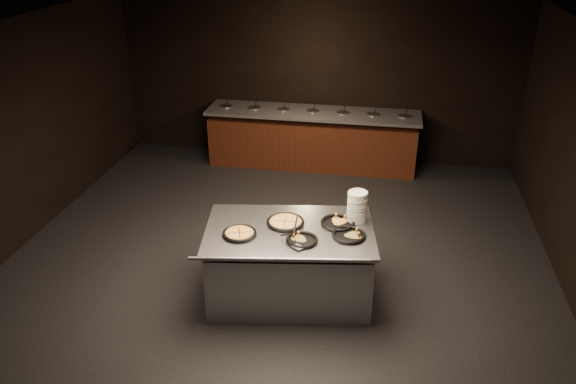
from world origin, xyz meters
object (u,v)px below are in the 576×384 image
(pan_veggie_whole, at_px, (240,233))
(pan_cheese_whole, at_px, (285,222))
(plate_stack, at_px, (357,207))
(serving_counter, at_px, (289,265))

(pan_veggie_whole, height_order, pan_cheese_whole, same)
(plate_stack, bearing_deg, serving_counter, -154.61)
(pan_veggie_whole, bearing_deg, serving_counter, 21.54)
(plate_stack, distance_m, pan_cheese_whole, 0.83)
(serving_counter, height_order, pan_cheese_whole, pan_cheese_whole)
(plate_stack, xyz_separation_m, pan_cheese_whole, (-0.79, -0.21, -0.16))
(serving_counter, bearing_deg, plate_stack, 16.62)
(pan_veggie_whole, xyz_separation_m, pan_cheese_whole, (0.45, 0.34, 0.00))
(plate_stack, bearing_deg, pan_veggie_whole, -156.20)
(plate_stack, height_order, pan_cheese_whole, plate_stack)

